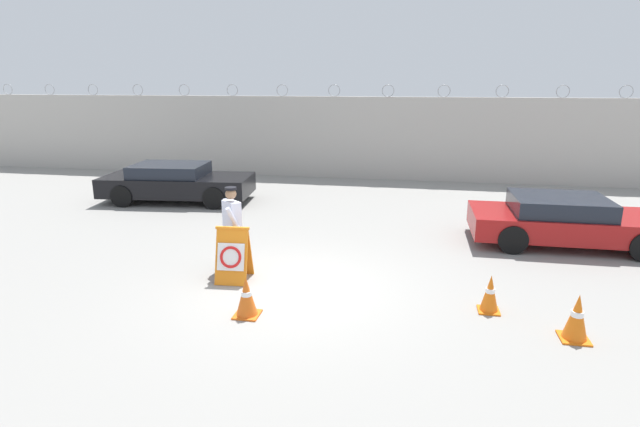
{
  "coord_description": "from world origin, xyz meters",
  "views": [
    {
      "loc": [
        2.07,
        -8.46,
        3.8
      ],
      "look_at": [
        0.17,
        1.72,
        1.03
      ],
      "focal_mm": 28.0,
      "sensor_mm": 36.0,
      "label": 1
    }
  ],
  "objects": [
    {
      "name": "ground_plane",
      "position": [
        0.0,
        0.0,
        0.0
      ],
      "size": [
        90.0,
        90.0,
        0.0
      ],
      "primitive_type": "plane",
      "color": "gray"
    },
    {
      "name": "perimeter_wall",
      "position": [
        -0.0,
        11.15,
        1.6
      ],
      "size": [
        36.0,
        0.3,
        3.65
      ],
      "color": "#ADA8A0",
      "rests_on": "ground_plane"
    },
    {
      "name": "barricade_sign",
      "position": [
        -1.26,
        0.19,
        0.54
      ],
      "size": [
        0.66,
        0.72,
        1.09
      ],
      "rotation": [
        0.0,
        0.0,
        0.07
      ],
      "color": "orange",
      "rests_on": "ground_plane"
    },
    {
      "name": "security_guard",
      "position": [
        -1.47,
        0.76,
        0.97
      ],
      "size": [
        0.52,
        0.63,
        1.74
      ],
      "rotation": [
        0.0,
        0.0,
        -0.73
      ],
      "color": "#232838",
      "rests_on": "ground_plane"
    },
    {
      "name": "traffic_cone_near",
      "position": [
        3.46,
        -0.31,
        0.32
      ],
      "size": [
        0.35,
        0.35,
        0.66
      ],
      "color": "orange",
      "rests_on": "ground_plane"
    },
    {
      "name": "traffic_cone_mid",
      "position": [
        4.61,
        -1.06,
        0.36
      ],
      "size": [
        0.42,
        0.42,
        0.73
      ],
      "color": "orange",
      "rests_on": "ground_plane"
    },
    {
      "name": "traffic_cone_far",
      "position": [
        -0.52,
        -1.21,
        0.34
      ],
      "size": [
        0.42,
        0.42,
        0.69
      ],
      "color": "orange",
      "rests_on": "ground_plane"
    },
    {
      "name": "parked_car_front_coupe",
      "position": [
        -5.37,
        6.17,
        0.63
      ],
      "size": [
        4.84,
        2.35,
        1.21
      ],
      "rotation": [
        0.0,
        0.0,
        0.09
      ],
      "color": "black",
      "rests_on": "ground_plane"
    },
    {
      "name": "parked_car_far_side",
      "position": [
        5.69,
        3.75,
        0.6
      ],
      "size": [
        4.38,
        2.01,
        1.16
      ],
      "rotation": [
        0.0,
        0.0,
        -0.0
      ],
      "color": "black",
      "rests_on": "ground_plane"
    }
  ]
}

